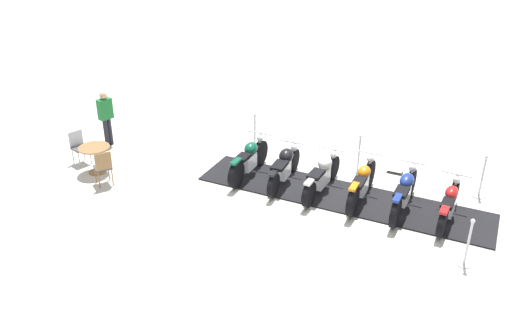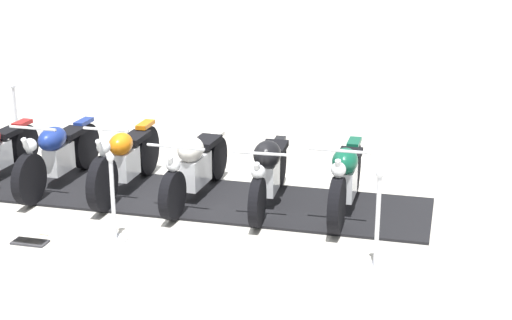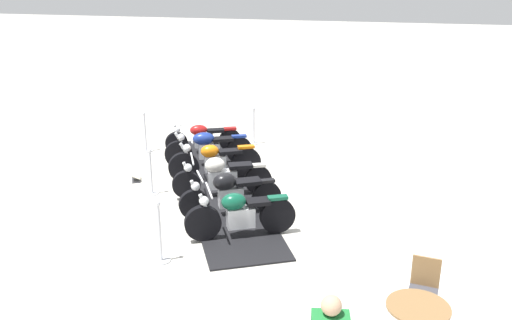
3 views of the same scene
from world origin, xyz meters
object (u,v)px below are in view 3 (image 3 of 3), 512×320
at_px(motorcycle_maroon, 203,138).
at_px(motorcycle_cream, 221,176).
at_px(motorcycle_forest, 239,214).
at_px(info_placard, 136,178).
at_px(stanchion_right_rear, 161,241).
at_px(cafe_table, 417,318).
at_px(motorcycle_navy, 208,147).
at_px(motorcycle_black, 229,192).
at_px(motorcycle_copper, 214,161).
at_px(stanchion_left_front, 254,131).
at_px(stanchion_right_mid, 151,178).
at_px(stanchion_right_front, 146,139).
at_px(cafe_chair_near_table, 424,286).

bearing_deg(motorcycle_maroon, motorcycle_cream, 92.38).
xyz_separation_m(motorcycle_cream, motorcycle_forest, (-1.80, -0.89, 0.01)).
height_order(motorcycle_forest, info_placard, motorcycle_forest).
relative_size(motorcycle_cream, info_placard, 4.47).
bearing_deg(stanchion_right_rear, cafe_table, -109.69).
height_order(motorcycle_navy, motorcycle_black, motorcycle_navy).
bearing_deg(motorcycle_copper, motorcycle_black, 89.38).
height_order(motorcycle_copper, motorcycle_cream, motorcycle_copper).
height_order(stanchion_left_front, stanchion_right_mid, stanchion_left_front).
xyz_separation_m(motorcycle_navy, cafe_table, (-6.25, -4.88, 0.05)).
relative_size(motorcycle_maroon, cafe_table, 2.36).
distance_m(motorcycle_navy, cafe_table, 7.93).
bearing_deg(stanchion_right_front, motorcycle_copper, -123.28).
height_order(motorcycle_navy, motorcycle_forest, motorcycle_forest).
bearing_deg(motorcycle_maroon, motorcycle_navy, 92.34).
distance_m(motorcycle_black, cafe_table, 5.02).
xyz_separation_m(motorcycle_maroon, motorcycle_copper, (-1.79, -0.90, 0.05)).
bearing_deg(motorcycle_copper, cafe_chair_near_table, 108.43).
distance_m(motorcycle_copper, motorcycle_cream, 1.00).
bearing_deg(motorcycle_cream, motorcycle_copper, -88.04).
relative_size(stanchion_right_mid, info_placard, 2.31).
relative_size(motorcycle_black, info_placard, 4.13).
relative_size(motorcycle_cream, stanchion_right_rear, 1.82).
distance_m(motorcycle_navy, motorcycle_black, 3.01).
relative_size(motorcycle_forest, stanchion_right_front, 1.74).
xyz_separation_m(stanchion_right_rear, cafe_table, (-1.50, -4.18, 0.18)).
bearing_deg(motorcycle_cream, info_placard, -35.38).
bearing_deg(motorcycle_navy, motorcycle_cream, 91.28).
relative_size(motorcycle_maroon, cafe_chair_near_table, 2.02).
bearing_deg(stanchion_right_mid, motorcycle_navy, -18.30).
xyz_separation_m(motorcycle_cream, stanchion_right_front, (2.53, 2.92, -0.15)).
bearing_deg(cafe_table, info_placard, 51.78).
xyz_separation_m(stanchion_right_mid, info_placard, (0.68, 0.71, -0.32)).
bearing_deg(stanchion_right_front, info_placard, -162.51).
xyz_separation_m(motorcycle_black, cafe_chair_near_table, (-2.74, -3.66, 0.04)).
xyz_separation_m(motorcycle_maroon, motorcycle_cream, (-2.70, -1.33, 0.04)).
height_order(motorcycle_copper, stanchion_right_rear, stanchion_right_rear).
relative_size(motorcycle_black, stanchion_right_mid, 1.79).
bearing_deg(motorcycle_navy, motorcycle_forest, 91.35).
xyz_separation_m(motorcycle_maroon, cafe_chair_near_table, (-6.33, -5.44, 0.10)).
relative_size(motorcycle_black, motorcycle_forest, 0.98).
relative_size(stanchion_right_front, cafe_table, 1.36).
distance_m(motorcycle_maroon, stanchion_right_front, 1.59).
relative_size(stanchion_right_mid, cafe_table, 1.31).
bearing_deg(motorcycle_cream, motorcycle_navy, -87.32).
distance_m(stanchion_left_front, cafe_chair_near_table, 8.67).
relative_size(motorcycle_navy, motorcycle_cream, 1.00).
distance_m(stanchion_left_front, cafe_table, 9.33).
height_order(motorcycle_maroon, stanchion_right_front, stanchion_right_front).
relative_size(motorcycle_copper, motorcycle_cream, 0.98).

